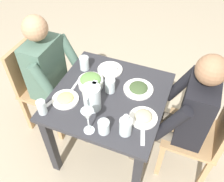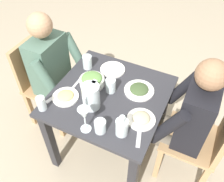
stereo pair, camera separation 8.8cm
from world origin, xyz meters
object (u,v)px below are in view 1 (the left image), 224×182
object	(u,v)px
plate_dolmas	(138,88)
water_glass_near_left	(42,107)
water_glass_center	(84,63)
oil_carafe	(125,127)
diner_near	(56,76)
wine_glass	(87,116)
water_glass_by_pitcher	(110,86)
salad_bowl	(91,81)
chair_near	(39,83)
plate_beans	(143,117)
plate_fries	(65,99)
water_glass_near_right	(104,127)
water_pitcher	(92,98)
dining_table	(109,107)
plate_yoghurt	(110,69)
chair_far	(204,133)
diner_far	(181,113)

from	to	relation	value
plate_dolmas	water_glass_near_left	size ratio (longest dim) A/B	2.07
water_glass_center	oil_carafe	world-z (taller)	oil_carafe
diner_near	wine_glass	size ratio (longest dim) A/B	5.94
water_glass_by_pitcher	oil_carafe	distance (m)	0.38
salad_bowl	water_glass_center	world-z (taller)	water_glass_center
chair_near	water_glass_by_pitcher	size ratio (longest dim) A/B	8.06
plate_beans	plate_fries	bearing A→B (deg)	-85.24
chair_near	water_glass_center	bearing A→B (deg)	103.25
water_glass_near_right	water_glass_center	bearing A→B (deg)	-142.79
water_pitcher	salad_bowl	size ratio (longest dim) A/B	1.01
water_pitcher	water_glass_by_pitcher	world-z (taller)	water_pitcher
chair_near	water_glass_near_left	size ratio (longest dim) A/B	8.21
plate_fries	dining_table	bearing A→B (deg)	121.43
salad_bowl	water_glass_by_pitcher	xyz separation A→B (m)	(-0.00, 0.16, 0.01)
dining_table	water_pitcher	distance (m)	0.28
plate_dolmas	oil_carafe	world-z (taller)	oil_carafe
plate_beans	plate_yoghurt	xyz separation A→B (m)	(-0.37, -0.39, -0.00)
chair_near	chair_far	bearing A→B (deg)	89.81
chair_near	dining_table	bearing A→B (deg)	82.50
chair_far	water_glass_by_pitcher	world-z (taller)	chair_far
plate_dolmas	wine_glass	bearing A→B (deg)	-21.73
chair_near	wine_glass	bearing A→B (deg)	58.86
wine_glass	oil_carafe	distance (m)	0.25
dining_table	plate_fries	size ratio (longest dim) A/B	4.24
chair_near	water_pitcher	xyz separation A→B (m)	(0.25, 0.66, 0.32)
chair_near	chair_far	distance (m)	1.44
plate_dolmas	diner_far	bearing A→B (deg)	83.91
water_pitcher	salad_bowl	bearing A→B (deg)	-151.64
chair_near	oil_carafe	distance (m)	1.04
water_glass_near_left	wine_glass	xyz separation A→B (m)	(0.02, 0.35, 0.09)
oil_carafe	water_glass_by_pitcher	bearing A→B (deg)	-143.47
diner_far	plate_beans	bearing A→B (deg)	-47.39
chair_near	water_glass_near_right	xyz separation A→B (m)	(0.40, 0.81, 0.27)
water_glass_by_pitcher	salad_bowl	bearing A→B (deg)	-89.87
chair_far	plate_fries	world-z (taller)	chair_far
oil_carafe	salad_bowl	bearing A→B (deg)	-128.65
plate_yoghurt	diner_far	bearing A→B (deg)	75.22
water_glass_near_left	plate_dolmas	bearing A→B (deg)	129.85
plate_fries	water_glass_by_pitcher	size ratio (longest dim) A/B	1.76
plate_beans	plate_dolmas	size ratio (longest dim) A/B	0.86
water_glass_near_right	water_glass_by_pitcher	xyz separation A→B (m)	(-0.35, -0.10, 0.01)
water_glass_near_right	water_glass_center	world-z (taller)	water_glass_center
water_glass_center	wine_glass	xyz separation A→B (m)	(0.53, 0.29, 0.09)
diner_far	wine_glass	bearing A→B (deg)	-50.62
water_glass_near_left	water_pitcher	bearing A→B (deg)	119.82
wine_glass	oil_carafe	world-z (taller)	wine_glass
plate_beans	oil_carafe	world-z (taller)	oil_carafe
chair_near	water_glass_near_right	bearing A→B (deg)	63.52
water_glass_near_left	wine_glass	bearing A→B (deg)	86.98
water_pitcher	oil_carafe	world-z (taller)	water_pitcher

